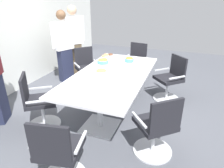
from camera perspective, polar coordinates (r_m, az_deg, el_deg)
name	(u,v)px	position (r m, az deg, el deg)	size (l,w,h in m)	color
ground_plane	(112,111)	(3.87, 0.00, -7.53)	(10.00, 10.00, 0.01)	#4C4F56
back_wall	(0,28)	(4.75, -29.10, 13.61)	(8.00, 0.10, 2.80)	silver
conference_table	(112,80)	(3.58, 0.00, 1.10)	(2.40, 1.20, 0.75)	silver
office_chair_0	(157,129)	(2.76, 12.55, -12.39)	(0.76, 0.76, 0.91)	silver
office_chair_1	(170,81)	(4.28, 16.15, 0.86)	(0.76, 0.76, 0.91)	silver
office_chair_2	(136,64)	(5.19, 6.68, 5.70)	(0.62, 0.62, 0.91)	silver
office_chair_3	(87,70)	(4.76, -7.17, 3.96)	(0.76, 0.76, 0.91)	silver
office_chair_4	(38,104)	(3.47, -20.23, -5.38)	(0.75, 0.75, 0.91)	silver
office_chair_5	(59,155)	(2.41, -14.77, -18.88)	(0.63, 0.63, 0.91)	silver
person_standing_2	(64,46)	(5.04, -13.46, 10.39)	(0.59, 0.39, 1.71)	#232842
person_standing_3	(74,40)	(5.41, -10.68, 12.04)	(0.53, 0.45, 1.79)	brown
snack_bowl_chips_yellow	(103,61)	(4.07, -2.57, 6.51)	(0.22, 0.22, 0.10)	#4C9EC6
snack_bowl_cookies	(101,72)	(3.43, -3.05, 3.32)	(0.20, 0.20, 0.12)	white
snack_bowl_pretzels	(129,59)	(4.18, 4.92, 6.93)	(0.18, 0.18, 0.10)	#4C9EC6
donut_platter	(109,56)	(4.51, -0.75, 7.90)	(0.34, 0.33, 0.04)	white
plate_stack	(75,93)	(2.84, -10.48, -2.66)	(0.23, 0.23, 0.03)	white
napkin_pile	(123,66)	(3.80, 3.04, 5.02)	(0.20, 0.20, 0.07)	white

